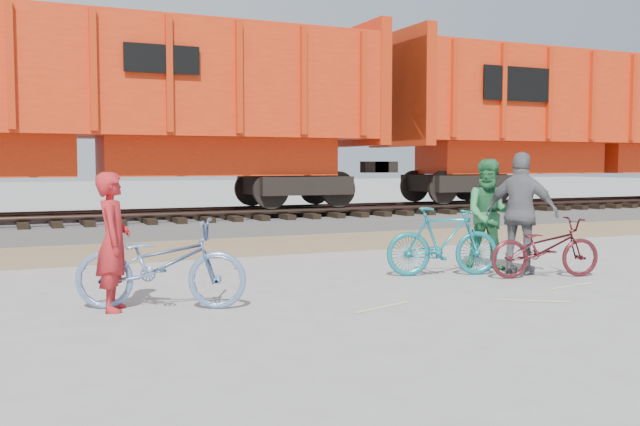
{
  "coord_description": "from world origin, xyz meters",
  "views": [
    {
      "loc": [
        -4.93,
        -7.82,
        1.64
      ],
      "look_at": [
        -0.76,
        1.5,
        0.93
      ],
      "focal_mm": 40.0,
      "sensor_mm": 36.0,
      "label": 1
    }
  ],
  "objects_px": {
    "bicycle_teal": "(443,241)",
    "person_woman": "(521,213)",
    "hopper_car_center": "(85,102)",
    "bicycle_maroon": "(545,248)",
    "bicycle_blue": "(161,264)",
    "hopper_car_right": "(592,119)",
    "person_solo": "(113,242)",
    "person_man": "(491,214)"
  },
  "relations": [
    {
      "from": "hopper_car_right",
      "to": "bicycle_maroon",
      "type": "xyz_separation_m",
      "value": [
        -9.68,
        -8.88,
        -2.57
      ]
    },
    {
      "from": "bicycle_teal",
      "to": "person_man",
      "type": "bearing_deg",
      "value": -61.86
    },
    {
      "from": "bicycle_teal",
      "to": "person_woman",
      "type": "distance_m",
      "value": 1.26
    },
    {
      "from": "bicycle_teal",
      "to": "person_solo",
      "type": "distance_m",
      "value": 4.79
    },
    {
      "from": "person_solo",
      "to": "hopper_car_center",
      "type": "bearing_deg",
      "value": 9.23
    },
    {
      "from": "bicycle_blue",
      "to": "person_man",
      "type": "distance_m",
      "value": 5.33
    },
    {
      "from": "bicycle_blue",
      "to": "person_solo",
      "type": "bearing_deg",
      "value": 102.55
    },
    {
      "from": "hopper_car_right",
      "to": "bicycle_blue",
      "type": "bearing_deg",
      "value": -149.81
    },
    {
      "from": "hopper_car_center",
      "to": "bicycle_blue",
      "type": "bearing_deg",
      "value": -91.03
    },
    {
      "from": "bicycle_maroon",
      "to": "person_woman",
      "type": "bearing_deg",
      "value": 27.95
    },
    {
      "from": "person_man",
      "to": "person_woman",
      "type": "height_order",
      "value": "person_woman"
    },
    {
      "from": "hopper_car_right",
      "to": "person_solo",
      "type": "height_order",
      "value": "hopper_car_right"
    },
    {
      "from": "hopper_car_center",
      "to": "bicycle_blue",
      "type": "height_order",
      "value": "hopper_car_center"
    },
    {
      "from": "bicycle_blue",
      "to": "bicycle_maroon",
      "type": "xyz_separation_m",
      "value": [
        5.48,
        -0.06,
        -0.07
      ]
    },
    {
      "from": "hopper_car_right",
      "to": "person_man",
      "type": "distance_m",
      "value": 12.88
    },
    {
      "from": "hopper_car_center",
      "to": "person_woman",
      "type": "bearing_deg",
      "value": -58.36
    },
    {
      "from": "hopper_car_right",
      "to": "bicycle_blue",
      "type": "height_order",
      "value": "hopper_car_right"
    },
    {
      "from": "hopper_car_center",
      "to": "bicycle_teal",
      "type": "distance_m",
      "value": 9.44
    },
    {
      "from": "hopper_car_right",
      "to": "person_solo",
      "type": "distance_m",
      "value": 18.06
    },
    {
      "from": "bicycle_blue",
      "to": "person_woman",
      "type": "relative_size",
      "value": 1.07
    },
    {
      "from": "bicycle_blue",
      "to": "person_woman",
      "type": "height_order",
      "value": "person_woman"
    },
    {
      "from": "hopper_car_center",
      "to": "bicycle_teal",
      "type": "xyz_separation_m",
      "value": [
        4.08,
        -8.13,
        -2.5
      ]
    },
    {
      "from": "bicycle_blue",
      "to": "person_woman",
      "type": "bearing_deg",
      "value": -62.49
    },
    {
      "from": "hopper_car_center",
      "to": "bicycle_blue",
      "type": "xyz_separation_m",
      "value": [
        -0.16,
        -8.82,
        -2.5
      ]
    },
    {
      "from": "hopper_car_right",
      "to": "bicycle_maroon",
      "type": "relative_size",
      "value": 8.52
    },
    {
      "from": "person_solo",
      "to": "person_woman",
      "type": "height_order",
      "value": "person_woman"
    },
    {
      "from": "bicycle_blue",
      "to": "person_man",
      "type": "relative_size",
      "value": 1.13
    },
    {
      "from": "person_man",
      "to": "person_solo",
      "type": "bearing_deg",
      "value": -139.57
    },
    {
      "from": "hopper_car_center",
      "to": "person_man",
      "type": "bearing_deg",
      "value": -57.33
    },
    {
      "from": "bicycle_maroon",
      "to": "person_solo",
      "type": "relative_size",
      "value": 1.06
    },
    {
      "from": "person_solo",
      "to": "person_woman",
      "type": "bearing_deg",
      "value": -74.08
    },
    {
      "from": "person_solo",
      "to": "bicycle_maroon",
      "type": "bearing_deg",
      "value": -77.95
    },
    {
      "from": "bicycle_teal",
      "to": "hopper_car_right",
      "type": "bearing_deg",
      "value": -36.49
    },
    {
      "from": "hopper_car_right",
      "to": "bicycle_maroon",
      "type": "bearing_deg",
      "value": -137.47
    },
    {
      "from": "bicycle_maroon",
      "to": "person_man",
      "type": "distance_m",
      "value": 1.06
    },
    {
      "from": "person_solo",
      "to": "person_woman",
      "type": "xyz_separation_m",
      "value": [
        5.88,
        0.24,
        0.13
      ]
    },
    {
      "from": "hopper_car_center",
      "to": "bicycle_maroon",
      "type": "distance_m",
      "value": 10.67
    },
    {
      "from": "hopper_car_center",
      "to": "bicycle_maroon",
      "type": "xyz_separation_m",
      "value": [
        5.32,
        -8.88,
        -2.57
      ]
    },
    {
      "from": "bicycle_blue",
      "to": "bicycle_teal",
      "type": "height_order",
      "value": "bicycle_blue"
    },
    {
      "from": "person_solo",
      "to": "person_man",
      "type": "xyz_separation_m",
      "value": [
        5.74,
        0.79,
        0.08
      ]
    },
    {
      "from": "person_solo",
      "to": "person_man",
      "type": "bearing_deg",
      "value": -68.63
    },
    {
      "from": "bicycle_teal",
      "to": "bicycle_maroon",
      "type": "height_order",
      "value": "bicycle_teal"
    }
  ]
}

